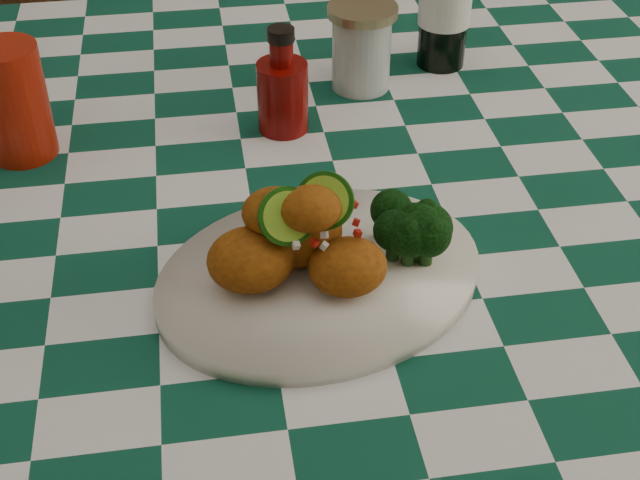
{
  "coord_description": "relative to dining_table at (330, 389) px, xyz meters",
  "views": [
    {
      "loc": [
        -0.15,
        -0.86,
        1.36
      ],
      "look_at": [
        -0.05,
        -0.22,
        0.84
      ],
      "focal_mm": 50.0,
      "sensor_mm": 36.0,
      "label": 1
    }
  ],
  "objects": [
    {
      "name": "dining_table",
      "position": [
        0.0,
        0.0,
        0.0
      ],
      "size": [
        1.66,
        1.06,
        0.79
      ],
      "primitive_type": null,
      "color": "#0C4532",
      "rests_on": "ground"
    },
    {
      "name": "plate",
      "position": [
        -0.05,
        -0.22,
        0.4
      ],
      "size": [
        0.39,
        0.35,
        0.02
      ],
      "primitive_type": null,
      "rotation": [
        0.0,
        0.0,
        0.33
      ],
      "color": "silver",
      "rests_on": "dining_table"
    },
    {
      "name": "fried_chicken_pile",
      "position": [
        -0.06,
        -0.22,
        0.46
      ],
      "size": [
        0.15,
        0.11,
        0.1
      ],
      "primitive_type": null,
      "color": "#9A500E",
      "rests_on": "plate"
    },
    {
      "name": "broccoli_side",
      "position": [
        0.05,
        -0.2,
        0.44
      ],
      "size": [
        0.09,
        0.09,
        0.06
      ],
      "primitive_type": null,
      "color": "black",
      "rests_on": "plate"
    },
    {
      "name": "red_tumbler",
      "position": [
        -0.36,
        0.07,
        0.46
      ],
      "size": [
        0.09,
        0.09,
        0.14
      ],
      "primitive_type": "cylinder",
      "rotation": [
        0.0,
        0.0,
        -0.17
      ],
      "color": "#951708",
      "rests_on": "dining_table"
    },
    {
      "name": "ketchup_bottle",
      "position": [
        -0.05,
        0.08,
        0.46
      ],
      "size": [
        0.06,
        0.06,
        0.13
      ],
      "primitive_type": null,
      "rotation": [
        0.0,
        0.0,
        0.05
      ],
      "color": "#650705",
      "rests_on": "dining_table"
    },
    {
      "name": "mason_jar",
      "position": [
        0.07,
        0.17,
        0.45
      ],
      "size": [
        0.09,
        0.09,
        0.11
      ],
      "primitive_type": null,
      "rotation": [
        0.0,
        0.0,
        -0.02
      ],
      "color": "#B2BCBA",
      "rests_on": "dining_table"
    },
    {
      "name": "wooden_chair_left",
      "position": [
        -0.44,
        0.75,
        0.1
      ],
      "size": [
        0.58,
        0.59,
        0.98
      ],
      "primitive_type": null,
      "rotation": [
        0.0,
        0.0,
        -0.34
      ],
      "color": "#472814",
      "rests_on": "ground"
    },
    {
      "name": "wooden_chair_right",
      "position": [
        0.29,
        0.68,
        0.02
      ],
      "size": [
        0.4,
        0.42,
        0.83
      ],
      "primitive_type": null,
      "rotation": [
        0.0,
        0.0,
        -0.05
      ],
      "color": "#472814",
      "rests_on": "ground"
    }
  ]
}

